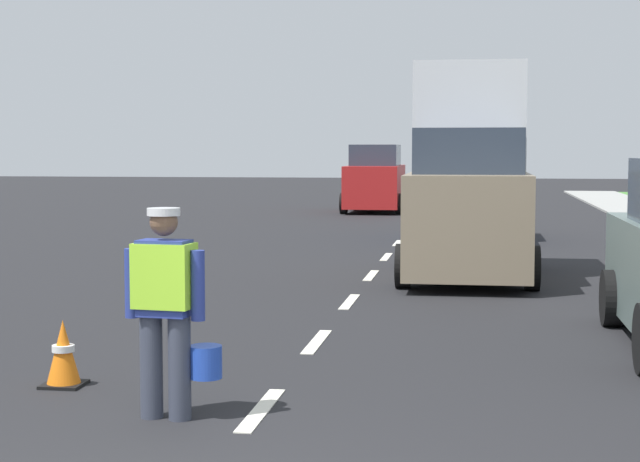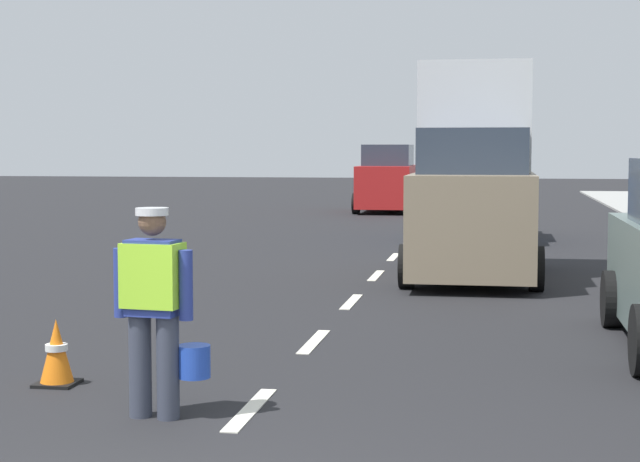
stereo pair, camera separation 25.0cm
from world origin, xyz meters
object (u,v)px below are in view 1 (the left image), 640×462
object	(u,v)px
traffic_cone_near	(63,354)
road_worker	(168,302)
delivery_truck	(469,180)
car_oncoming_third	(375,181)
car_outgoing_far	(470,195)

from	to	relation	value
traffic_cone_near	road_worker	bearing A→B (deg)	-36.45
delivery_truck	car_oncoming_third	xyz separation A→B (m)	(-3.21, 17.18, -0.56)
car_oncoming_third	traffic_cone_near	bearing A→B (deg)	-90.71
car_outgoing_far	traffic_cone_near	bearing A→B (deg)	-102.57
car_outgoing_far	car_oncoming_third	distance (m)	10.49
road_worker	delivery_truck	distance (m)	9.85
car_oncoming_third	car_outgoing_far	bearing A→B (deg)	-72.18
road_worker	delivery_truck	bearing A→B (deg)	76.63
road_worker	car_outgoing_far	bearing A→B (deg)	82.29
delivery_truck	road_worker	bearing A→B (deg)	-103.37
road_worker	traffic_cone_near	distance (m)	1.69
traffic_cone_near	car_oncoming_third	size ratio (longest dim) A/B	0.16
delivery_truck	car_outgoing_far	bearing A→B (deg)	90.04
road_worker	traffic_cone_near	xyz separation A→B (m)	(-1.26, 0.93, -0.63)
traffic_cone_near	car_oncoming_third	distance (m)	25.82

